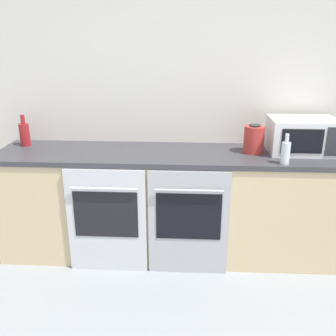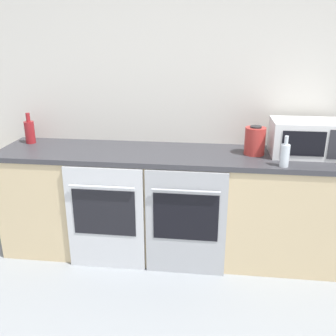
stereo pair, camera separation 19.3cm
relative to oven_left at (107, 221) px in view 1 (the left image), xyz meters
name	(u,v)px [view 1 (the left image)]	position (x,y,z in m)	size (l,w,h in m)	color
wall_back	(187,97)	(0.60, 0.64, 0.86)	(10.00, 0.06, 2.60)	silver
counter_back	(185,204)	(0.60, 0.32, 0.02)	(3.07, 0.62, 0.91)	#D1B789
oven_left	(107,221)	(0.00, 0.00, 0.00)	(0.62, 0.06, 0.86)	silver
oven_right	(188,223)	(0.63, 0.00, 0.00)	(0.62, 0.06, 0.86)	#A8AAAF
microwave	(302,136)	(1.52, 0.37, 0.61)	(0.52, 0.35, 0.27)	silver
bottle_clear	(285,152)	(1.33, 0.07, 0.56)	(0.07, 0.07, 0.23)	silver
bottle_red	(25,134)	(-0.76, 0.44, 0.57)	(0.08, 0.08, 0.26)	maroon
kettle	(254,139)	(1.14, 0.35, 0.58)	(0.16, 0.16, 0.23)	#B2332D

